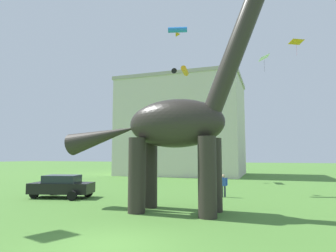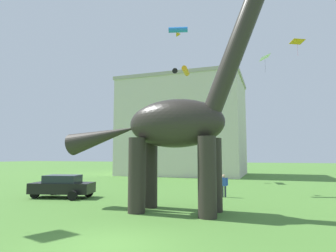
{
  "view_description": "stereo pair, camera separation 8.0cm",
  "coord_description": "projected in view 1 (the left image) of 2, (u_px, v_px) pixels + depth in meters",
  "views": [
    {
      "loc": [
        5.0,
        -8.63,
        2.9
      ],
      "look_at": [
        -0.1,
        6.04,
        4.49
      ],
      "focal_mm": 31.06,
      "sensor_mm": 36.0,
      "label": 1
    },
    {
      "loc": [
        5.07,
        -8.61,
        2.9
      ],
      "look_at": [
        -0.1,
        6.04,
        4.49
      ],
      "focal_mm": 31.06,
      "sensor_mm": 36.0,
      "label": 2
    }
  ],
  "objects": [
    {
      "name": "person_watching_child",
      "position": [
        223.0,
        183.0,
        20.47
      ],
      "size": [
        0.59,
        0.26,
        1.58
      ],
      "rotation": [
        0.0,
        0.0,
        0.85
      ],
      "color": "#2D3347",
      "rests_on": "ground_plane"
    },
    {
      "name": "dinosaur_sculpture",
      "position": [
        174.0,
        123.0,
        15.46
      ],
      "size": [
        12.2,
        2.58,
        12.75
      ],
      "rotation": [
        0.0,
        0.0,
        -0.36
      ],
      "color": "#2D2823",
      "rests_on": "ground_plane"
    },
    {
      "name": "background_building_block",
      "position": [
        183.0,
        127.0,
        45.72
      ],
      "size": [
        18.27,
        13.16,
        14.66
      ],
      "color": "beige",
      "rests_on": "ground_plane"
    },
    {
      "name": "kite_mid_left",
      "position": [
        183.0,
        71.0,
        35.45
      ],
      "size": [
        2.11,
        2.38,
        0.68
      ],
      "color": "orange"
    },
    {
      "name": "kite_high_left",
      "position": [
        178.0,
        31.0,
        25.84
      ],
      "size": [
        1.74,
        1.63,
        0.49
      ],
      "color": "#287AE5"
    },
    {
      "name": "kite_far_right",
      "position": [
        264.0,
        58.0,
        27.69
      ],
      "size": [
        1.13,
        1.42,
        1.66
      ],
      "color": "white"
    },
    {
      "name": "parked_sedan_left",
      "position": [
        62.0,
        186.0,
        20.21
      ],
      "size": [
        4.5,
        2.73,
        1.55
      ],
      "rotation": [
        0.0,
        0.0,
        0.24
      ],
      "color": "black",
      "rests_on": "ground_plane"
    },
    {
      "name": "ground_plane",
      "position": [
        110.0,
        245.0,
        9.45
      ],
      "size": [
        240.0,
        240.0,
        0.0
      ],
      "primitive_type": "plane",
      "color": "#4C7F33"
    },
    {
      "name": "kite_apex",
      "position": [
        296.0,
        42.0,
        31.74
      ],
      "size": [
        1.72,
        1.58,
        1.71
      ],
      "color": "orange"
    }
  ]
}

